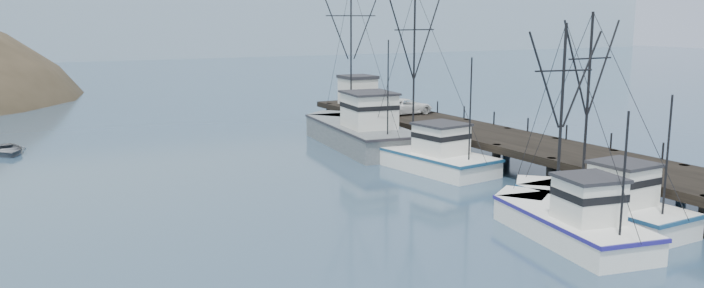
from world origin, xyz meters
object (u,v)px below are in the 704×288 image
(pier, at_px, (480,135))
(pier_shed, at_px, (358,90))
(work_vessel, at_px, (358,131))
(pickup_truck, at_px, (405,106))
(motorboat, at_px, (6,154))
(trawler_mid, at_px, (567,221))
(trawler_far, at_px, (423,155))
(trawler_near, at_px, (597,205))

(pier, height_order, pier_shed, pier_shed)
(work_vessel, distance_m, pier_shed, 11.22)
(work_vessel, bearing_deg, pier, -55.36)
(pickup_truck, bearing_deg, pier_shed, 0.20)
(work_vessel, distance_m, motorboat, 27.10)
(work_vessel, relative_size, motorboat, 3.51)
(trawler_mid, relative_size, pier_shed, 3.23)
(trawler_far, bearing_deg, motorboat, 143.42)
(trawler_mid, relative_size, motorboat, 2.21)
(trawler_mid, relative_size, trawler_far, 0.83)
(trawler_far, bearing_deg, work_vessel, 90.81)
(trawler_near, height_order, motorboat, trawler_near)
(pier, relative_size, pier_shed, 13.75)
(pier, distance_m, trawler_far, 5.75)
(motorboat, bearing_deg, pier, -36.68)
(trawler_near, distance_m, motorboat, 42.57)
(trawler_mid, height_order, motorboat, trawler_mid)
(pickup_truck, bearing_deg, motorboat, 72.98)
(pickup_truck, bearing_deg, trawler_far, 150.76)
(trawler_near, xyz_separation_m, motorboat, (-26.11, 33.62, -0.82))
(work_vessel, bearing_deg, trawler_near, -88.06)
(trawler_mid, bearing_deg, pickup_truck, 73.09)
(trawler_mid, height_order, work_vessel, work_vessel)
(pier, bearing_deg, trawler_far, -170.67)
(pier_shed, height_order, pickup_truck, pier_shed)
(work_vessel, height_order, pier_shed, work_vessel)
(pier_shed, distance_m, pickup_truck, 7.95)
(trawler_near, bearing_deg, work_vessel, 91.94)
(trawler_mid, height_order, pier_shed, trawler_mid)
(trawler_far, xyz_separation_m, motorboat, (-25.42, 18.87, -0.82))
(trawler_mid, distance_m, pickup_truck, 28.48)
(pier, distance_m, trawler_mid, 19.07)
(pier, relative_size, trawler_near, 4.06)
(trawler_mid, height_order, pickup_truck, trawler_mid)
(trawler_near, bearing_deg, pier_shed, 82.57)
(trawler_mid, bearing_deg, motorboat, 122.86)
(pier, height_order, motorboat, pier)
(pickup_truck, height_order, motorboat, pickup_truck)
(trawler_near, distance_m, trawler_mid, 3.75)
(work_vessel, bearing_deg, pier_shed, 61.76)
(work_vessel, relative_size, pier_shed, 5.13)
(trawler_near, xyz_separation_m, pickup_truck, (4.80, 25.77, 1.86))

